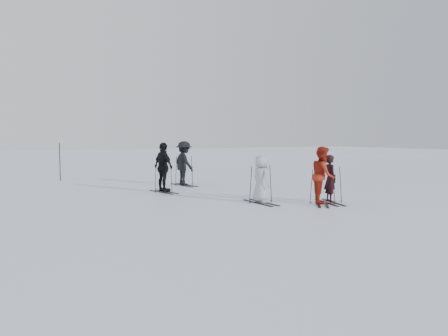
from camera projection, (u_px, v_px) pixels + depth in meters
name	position (u px, v px, depth m)	size (l,w,h in m)	color
ground	(237.00, 198.00, 15.54)	(120.00, 120.00, 0.00)	silver
skier_near_dark	(330.00, 179.00, 14.30)	(0.57, 0.37, 1.55)	black
skier_red	(323.00, 176.00, 13.94)	(0.89, 0.69, 1.83)	maroon
skier_grey	(261.00, 180.00, 14.25)	(0.75, 0.49, 1.54)	#ABAEB4
skier_uphill_left	(163.00, 168.00, 17.02)	(1.13, 0.47, 1.92)	black
skier_uphill_far	(184.00, 164.00, 19.41)	(1.26, 0.72, 1.94)	black
skis_near_dark	(330.00, 184.00, 14.32)	(0.88, 1.67, 1.22)	black
skis_red	(323.00, 187.00, 13.97)	(0.84, 1.59, 1.16)	black
skis_grey	(261.00, 184.00, 14.26)	(0.93, 1.75, 1.28)	black
skis_uphill_left	(164.00, 177.00, 17.05)	(0.86, 1.63, 1.19)	black
skis_uphill_far	(184.00, 170.00, 19.43)	(0.98, 1.84, 1.35)	black
piste_marker	(60.00, 162.00, 21.46)	(0.04, 0.04, 1.87)	black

